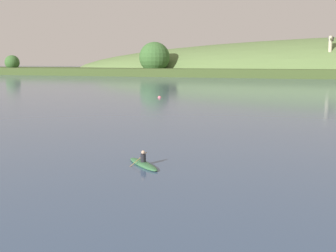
{
  "coord_description": "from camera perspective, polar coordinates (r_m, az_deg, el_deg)",
  "views": [
    {
      "loc": [
        6.91,
        -1.15,
        6.11
      ],
      "look_at": [
        -5.63,
        25.04,
        1.7
      ],
      "focal_mm": 44.5,
      "sensor_mm": 36.0,
      "label": 1
    }
  ],
  "objects": [
    {
      "name": "mooring_buoy_foreground",
      "position": [
        74.14,
        -1.17,
        3.91
      ],
      "size": [
        0.62,
        0.62,
        0.7
      ],
      "color": "#E06675",
      "rests_on": "ground"
    },
    {
      "name": "canoe_with_paddler",
      "position": [
        25.19,
        -3.42,
        -5.17
      ],
      "size": [
        3.34,
        2.76,
        1.02
      ],
      "rotation": [
        0.0,
        0.0,
        2.5
      ],
      "color": "#33663D",
      "rests_on": "ground"
    },
    {
      "name": "dockside_crane",
      "position": [
        192.1,
        21.24,
        8.62
      ],
      "size": [
        3.5,
        10.32,
        17.44
      ],
      "rotation": [
        0.0,
        0.0,
        4.74
      ],
      "color": "#4C4C51",
      "rests_on": "ground"
    }
  ]
}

